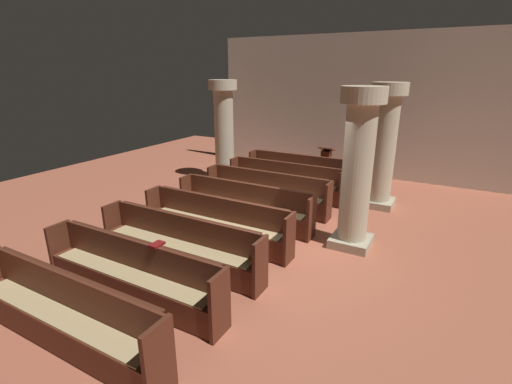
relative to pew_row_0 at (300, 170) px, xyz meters
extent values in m
plane|color=#AD5B42|center=(1.10, -3.87, -0.49)|extent=(19.20, 19.20, 0.00)
cube|color=beige|center=(1.10, 2.21, 1.76)|extent=(10.00, 0.16, 4.50)
cube|color=#562819|center=(0.00, -0.02, -0.07)|extent=(3.20, 0.38, 0.05)
cube|color=#562819|center=(0.00, 0.14, 0.20)|extent=(3.20, 0.04, 0.49)
cube|color=#492215|center=(0.00, 0.19, 0.44)|extent=(3.07, 0.06, 0.02)
cube|color=#4E2416|center=(-1.63, -0.02, -0.02)|extent=(0.06, 0.44, 0.94)
cube|color=#4E2416|center=(1.63, -0.02, -0.02)|extent=(0.06, 0.44, 0.94)
cube|color=#522618|center=(0.00, -0.20, -0.28)|extent=(3.20, 0.03, 0.38)
cube|color=tan|center=(0.00, -0.04, -0.03)|extent=(2.94, 0.32, 0.03)
cube|color=#562819|center=(0.00, -1.14, -0.07)|extent=(3.20, 0.38, 0.05)
cube|color=#562819|center=(0.00, -0.97, 0.20)|extent=(3.20, 0.04, 0.49)
cube|color=#492215|center=(0.00, -0.93, 0.44)|extent=(3.07, 0.06, 0.02)
cube|color=#4E2416|center=(-1.63, -1.14, -0.02)|extent=(0.06, 0.44, 0.94)
cube|color=#4E2416|center=(1.63, -1.14, -0.02)|extent=(0.06, 0.44, 0.94)
cube|color=#522618|center=(0.00, -1.32, -0.28)|extent=(3.20, 0.03, 0.38)
cube|color=tan|center=(0.00, -1.16, -0.03)|extent=(2.94, 0.32, 0.03)
cube|color=#562819|center=(0.00, -2.26, -0.07)|extent=(3.20, 0.38, 0.05)
cube|color=#562819|center=(0.00, -2.09, 0.20)|extent=(3.20, 0.04, 0.49)
cube|color=#492215|center=(0.00, -2.04, 0.44)|extent=(3.07, 0.06, 0.02)
cube|color=#4E2416|center=(-1.63, -2.26, -0.02)|extent=(0.06, 0.44, 0.94)
cube|color=#4E2416|center=(1.63, -2.26, -0.02)|extent=(0.06, 0.44, 0.94)
cube|color=#522618|center=(0.00, -2.43, -0.28)|extent=(3.20, 0.03, 0.38)
cube|color=tan|center=(0.00, -2.28, -0.03)|extent=(2.94, 0.32, 0.03)
cube|color=#562819|center=(0.00, -3.38, -0.07)|extent=(3.20, 0.38, 0.05)
cube|color=#562819|center=(0.00, -3.21, 0.20)|extent=(3.20, 0.04, 0.49)
cube|color=#492215|center=(0.00, -3.16, 0.44)|extent=(3.07, 0.06, 0.02)
cube|color=#4E2416|center=(-1.63, -3.38, -0.02)|extent=(0.06, 0.44, 0.94)
cube|color=#4E2416|center=(1.63, -3.38, -0.02)|extent=(0.06, 0.44, 0.94)
cube|color=#522618|center=(0.00, -3.55, -0.28)|extent=(3.20, 0.03, 0.38)
cube|color=tan|center=(0.00, -3.40, -0.03)|extent=(2.94, 0.32, 0.03)
cube|color=#562819|center=(0.00, -4.50, -0.07)|extent=(3.20, 0.38, 0.05)
cube|color=#562819|center=(0.00, -4.33, 0.20)|extent=(3.20, 0.05, 0.49)
cube|color=#492215|center=(0.00, -4.28, 0.44)|extent=(3.07, 0.06, 0.02)
cube|color=#4E2416|center=(-1.63, -4.50, -0.02)|extent=(0.06, 0.44, 0.94)
cube|color=#4E2416|center=(1.63, -4.50, -0.02)|extent=(0.06, 0.44, 0.94)
cube|color=#522618|center=(0.00, -4.67, -0.28)|extent=(3.20, 0.03, 0.38)
cube|color=tan|center=(0.00, -4.52, -0.03)|extent=(2.94, 0.32, 0.03)
cube|color=#562819|center=(0.00, -5.61, -0.07)|extent=(3.20, 0.38, 0.05)
cube|color=#562819|center=(0.00, -5.45, 0.20)|extent=(3.20, 0.04, 0.49)
cube|color=#492215|center=(0.00, -5.40, 0.44)|extent=(3.07, 0.06, 0.02)
cube|color=#4E2416|center=(-1.63, -5.61, -0.02)|extent=(0.06, 0.44, 0.94)
cube|color=#4E2416|center=(1.63, -5.61, -0.02)|extent=(0.06, 0.44, 0.94)
cube|color=#522618|center=(0.00, -5.79, -0.28)|extent=(3.20, 0.03, 0.38)
cube|color=tan|center=(0.00, -5.63, -0.03)|extent=(2.94, 0.32, 0.03)
cube|color=#562819|center=(0.00, -6.73, -0.07)|extent=(3.20, 0.38, 0.05)
cube|color=#562819|center=(0.00, -6.56, 0.20)|extent=(3.20, 0.04, 0.49)
cube|color=#492215|center=(0.00, -6.52, 0.44)|extent=(3.07, 0.06, 0.02)
cube|color=#4E2416|center=(-1.63, -6.73, -0.02)|extent=(0.06, 0.44, 0.94)
cube|color=#4E2416|center=(1.63, -6.73, -0.02)|extent=(0.06, 0.44, 0.94)
cube|color=#522618|center=(0.00, -6.91, -0.28)|extent=(3.20, 0.03, 0.38)
cube|color=tan|center=(0.00, -6.75, -0.03)|extent=(2.94, 0.32, 0.03)
cube|color=#562819|center=(0.00, -7.85, -0.07)|extent=(3.20, 0.38, 0.05)
cube|color=#562819|center=(0.00, -7.68, 0.20)|extent=(3.20, 0.04, 0.49)
cube|color=#492215|center=(0.00, -7.63, 0.44)|extent=(3.07, 0.06, 0.02)
cube|color=#4E2416|center=(1.63, -7.85, -0.02)|extent=(0.06, 0.44, 0.94)
cube|color=#522618|center=(0.00, -8.02, -0.28)|extent=(3.20, 0.03, 0.38)
cube|color=tan|center=(0.00, -7.87, -0.03)|extent=(2.94, 0.32, 0.03)
cube|color=tan|center=(2.45, -0.63, -0.40)|extent=(0.80, 0.80, 0.18)
cylinder|color=#BCB293|center=(2.45, -0.63, 1.01)|extent=(0.59, 0.59, 2.63)
cylinder|color=beige|center=(2.45, -0.63, 2.47)|extent=(0.86, 0.86, 0.30)
cube|color=tan|center=(-2.40, -0.51, -0.40)|extent=(0.80, 0.80, 0.18)
cylinder|color=#BCB293|center=(-2.40, -0.51, 1.01)|extent=(0.59, 0.59, 2.63)
cylinder|color=beige|center=(-2.40, -0.51, 2.47)|extent=(0.86, 0.86, 0.30)
cube|color=tan|center=(2.45, -3.25, -0.40)|extent=(0.77, 0.77, 0.18)
cylinder|color=#BCB293|center=(2.45, -3.25, 1.01)|extent=(0.57, 0.57, 2.63)
cylinder|color=beige|center=(2.45, -3.25, 2.47)|extent=(0.82, 0.82, 0.30)
cube|color=#492215|center=(0.46, 1.02, -0.46)|extent=(0.45, 0.45, 0.06)
cube|color=#562819|center=(0.46, 1.02, -0.02)|extent=(0.28, 0.28, 0.95)
cube|color=#5B2A1A|center=(0.46, 1.02, 0.52)|extent=(0.48, 0.35, 0.15)
cube|color=maroon|center=(0.40, -6.52, 0.47)|extent=(0.14, 0.22, 0.04)
cube|color=navy|center=(1.95, -0.48, -0.38)|extent=(0.35, 0.29, 0.23)
camera|label=1|loc=(3.98, -10.03, 2.88)|focal=25.58mm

